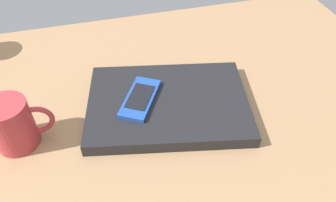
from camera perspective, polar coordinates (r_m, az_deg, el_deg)
desk_surface at (r=62.85cm, az=-4.48°, el=-5.13°), size 120.00×80.00×3.00cm
laptop_closed at (r=63.74cm, az=-0.00°, el=-0.50°), size 34.14×27.17×2.47cm
cell_phone_on_laptop at (r=62.68cm, az=-4.84°, el=0.49°), size 9.98×12.24×0.95cm
coffee_mug at (r=61.32cm, az=-25.16°, el=-3.69°), size 10.61×7.21×9.16cm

